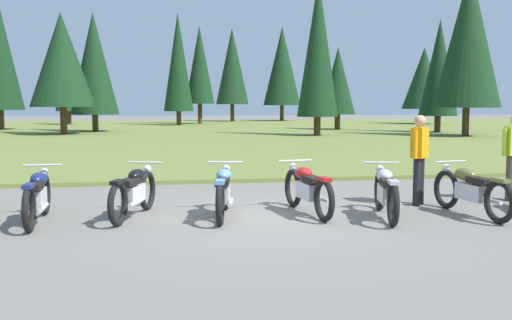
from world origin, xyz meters
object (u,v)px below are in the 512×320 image
Objects in this scene: motorcycle_black at (134,191)px; motorcycle_red at (307,188)px; motorcycle_sky_blue at (223,191)px; motorcycle_silver at (386,191)px; rider_in_hivis_vest at (419,154)px; motorcycle_navy at (38,196)px; motorcycle_olive at (471,190)px.

motorcycle_black and motorcycle_red have the same top height.
motorcycle_sky_blue is 1.01× the size of motorcycle_silver.
motorcycle_black is at bearing 170.34° from motorcycle_silver.
motorcycle_navy is at bearing -175.07° from rider_in_hivis_vest.
motorcycle_red is (1.45, 0.04, 0.00)m from motorcycle_sky_blue.
motorcycle_navy is at bearing 175.56° from motorcycle_olive.
rider_in_hivis_vest reaches higher than motorcycle_red.
motorcycle_silver is at bearing -134.85° from rider_in_hivis_vest.
motorcycle_navy is 1.00× the size of motorcycle_olive.
motorcycle_navy is 1.01× the size of motorcycle_sky_blue.
rider_in_hivis_vest is at bearing 13.24° from motorcycle_red.
motorcycle_sky_blue and motorcycle_olive have the same top height.
motorcycle_silver is (5.60, -0.50, 0.00)m from motorcycle_navy.
motorcycle_sky_blue is 1.00× the size of motorcycle_red.
motorcycle_black is (1.49, 0.20, 0.00)m from motorcycle_navy.
motorcycle_red is 1.01× the size of motorcycle_silver.
motorcycle_navy and motorcycle_red have the same top height.
motorcycle_sky_blue and motorcycle_silver have the same top height.
motorcycle_navy is 1.00× the size of motorcycle_red.
motorcycle_navy is 1.50m from motorcycle_black.
motorcycle_olive is (2.68, -0.59, 0.00)m from motorcycle_red.
motorcycle_black is 5.65m from motorcycle_olive.
motorcycle_red and motorcycle_silver have the same top height.
motorcycle_black is 4.17m from motorcycle_silver.
motorcycle_red is 2.38m from rider_in_hivis_vest.
motorcycle_black is 0.97× the size of motorcycle_red.
rider_in_hivis_vest reaches higher than motorcycle_black.
motorcycle_red is at bearing 155.74° from motorcycle_silver.
motorcycle_sky_blue is (2.96, 0.00, 0.00)m from motorcycle_navy.
motorcycle_navy is 4.40m from motorcycle_red.
motorcycle_sky_blue is at bearing -171.21° from rider_in_hivis_vest.
motorcycle_sky_blue is 4.17m from motorcycle_olive.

